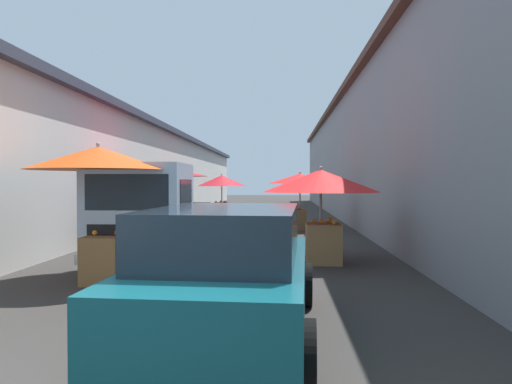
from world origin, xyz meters
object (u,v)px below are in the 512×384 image
Objects in this scene: fruit_stall_mid_lane at (300,185)px; delivery_truck at (150,216)px; hatchback_car at (228,271)px; fruit_stall_far_left at (222,185)px; fruit_stall_far_right at (99,173)px; fruit_stall_near_left at (159,177)px; fruit_stall_near_right at (321,189)px; vendor_by_crates at (176,203)px.

delivery_truck is (-7.64, 3.33, -0.58)m from fruit_stall_mid_lane.
fruit_stall_mid_lane is 0.47× the size of delivery_truck.
hatchback_car is at bearing 173.87° from fruit_stall_mid_lane.
fruit_stall_far_left is at bearing 7.62° from hatchback_car.
fruit_stall_far_right is 1.06× the size of fruit_stall_mid_lane.
fruit_stall_mid_lane is 1.03× the size of fruit_stall_far_left.
fruit_stall_far_left is 0.46× the size of delivery_truck.
delivery_truck is at bearing -167.64° from fruit_stall_near_left.
fruit_stall_mid_lane reaches higher than fruit_stall_near_right.
delivery_truck is (-0.79, 3.53, -0.54)m from fruit_stall_near_right.
fruit_stall_far_right is 9.73m from fruit_stall_mid_lane.
fruit_stall_near_left is at bearing 55.08° from fruit_stall_near_right.
fruit_stall_far_right is 5.13m from fruit_stall_near_left.
fruit_stall_near_left is 0.59× the size of delivery_truck.
hatchback_car is at bearing -164.63° from vendor_by_crates.
vendor_by_crates is (8.23, 5.07, -0.69)m from fruit_stall_near_right.
delivery_truck is at bearing 156.42° from fruit_stall_mid_lane.
fruit_stall_far_right is 1.59× the size of vendor_by_crates.
fruit_stall_mid_lane is (8.93, -3.87, -0.27)m from fruit_stall_far_right.
delivery_truck is at bearing 26.57° from hatchback_car.
fruit_stall_near_left is 5.34m from fruit_stall_near_right.
fruit_stall_near_right is (2.07, -4.06, -0.31)m from fruit_stall_far_right.
fruit_stall_near_right is at bearing -124.92° from fruit_stall_near_left.
vendor_by_crates is (13.15, 3.61, 0.15)m from hatchback_car.
fruit_stall_near_left reaches higher than delivery_truck.
fruit_stall_near_left reaches higher than fruit_stall_mid_lane.
hatchback_car is 2.57× the size of vendor_by_crates.
fruit_stall_far_right is 4.57m from fruit_stall_near_right.
fruit_stall_far_left reaches higher than fruit_stall_near_right.
fruit_stall_near_right reaches higher than hatchback_car.
fruit_stall_near_left is at bearing 12.36° from delivery_truck.
fruit_stall_near_left is (-3.80, 4.18, 0.27)m from fruit_stall_mid_lane.
fruit_stall_far_left is at bearing -27.11° from vendor_by_crates.
fruit_stall_near_left is at bearing 3.44° from fruit_stall_far_right.
fruit_stall_far_right is 0.50× the size of delivery_truck.
vendor_by_crates is at bearing 31.67° from fruit_stall_near_right.
delivery_truck is 9.14m from vendor_by_crates.
fruit_stall_near_right is at bearing -148.33° from vendor_by_crates.
fruit_stall_near_right is 11.67m from fruit_stall_far_left.
fruit_stall_far_right reaches higher than fruit_stall_near_right.
fruit_stall_far_left is (11.10, 3.60, 0.01)m from fruit_stall_near_right.
fruit_stall_near_left reaches higher than vendor_by_crates.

